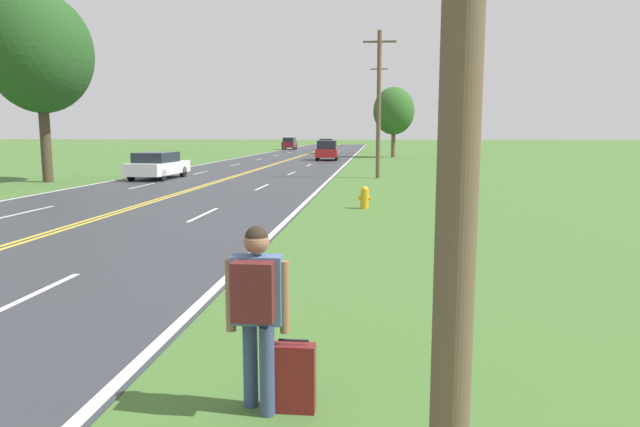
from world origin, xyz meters
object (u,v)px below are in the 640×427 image
(tree_mid_treeline, at_px, (40,54))
(car_red_van_approaching, at_px, (327,150))
(hitchhiker_person, at_px, (257,301))
(car_white_sedan_nearest, at_px, (158,165))
(car_maroon_suv_mid_far, at_px, (290,143))
(car_black_suv_mid_near, at_px, (326,146))
(fire_hydrant, at_px, (365,197))
(tree_left_verge, at_px, (394,111))
(suitcase, at_px, (294,378))

(tree_mid_treeline, relative_size, car_red_van_approaching, 2.21)
(car_red_van_approaching, bearing_deg, hitchhiker_person, 1.96)
(car_white_sedan_nearest, height_order, car_maroon_suv_mid_far, car_maroon_suv_mid_far)
(tree_mid_treeline, distance_m, car_black_suv_mid_near, 43.19)
(fire_hydrant, relative_size, tree_mid_treeline, 0.08)
(fire_hydrant, relative_size, car_red_van_approaching, 0.18)
(hitchhiker_person, relative_size, car_black_suv_mid_near, 0.35)
(car_red_van_approaching, bearing_deg, tree_left_verge, 135.45)
(tree_left_verge, relative_size, car_red_van_approaching, 1.66)
(fire_hydrant, bearing_deg, tree_mid_treeline, 152.24)
(tree_left_verge, bearing_deg, tree_mid_treeline, -120.46)
(suitcase, distance_m, fire_hydrant, 14.15)
(fire_hydrant, bearing_deg, car_black_suv_mid_near, 96.66)
(tree_left_verge, relative_size, car_maroon_suv_mid_far, 1.78)
(tree_left_verge, height_order, car_black_suv_mid_near, tree_left_verge)
(car_maroon_suv_mid_far, bearing_deg, car_white_sedan_nearest, -178.58)
(suitcase, height_order, tree_mid_treeline, tree_mid_treeline)
(fire_hydrant, bearing_deg, car_white_sedan_nearest, 136.16)
(tree_left_verge, height_order, car_maroon_suv_mid_far, tree_left_verge)
(car_black_suv_mid_near, bearing_deg, fire_hydrant, 4.52)
(fire_hydrant, height_order, tree_mid_treeline, tree_mid_treeline)
(hitchhiker_person, height_order, car_maroon_suv_mid_far, car_maroon_suv_mid_far)
(hitchhiker_person, distance_m, fire_hydrant, 14.24)
(car_black_suv_mid_near, xyz_separation_m, car_maroon_suv_mid_far, (-6.87, 15.12, -0.00))
(suitcase, distance_m, car_red_van_approaching, 47.45)
(suitcase, distance_m, car_maroon_suv_mid_far, 80.40)
(suitcase, height_order, tree_left_verge, tree_left_verge)
(hitchhiker_person, distance_m, car_black_suv_mid_near, 64.58)
(hitchhiker_person, distance_m, tree_left_verge, 54.33)
(tree_left_verge, xyz_separation_m, car_white_sedan_nearest, (-13.52, -28.82, -3.91))
(car_red_van_approaching, bearing_deg, suitcase, 2.36)
(tree_mid_treeline, relative_size, car_maroon_suv_mid_far, 2.37)
(car_white_sedan_nearest, bearing_deg, suitcase, -153.79)
(suitcase, height_order, car_maroon_suv_mid_far, car_maroon_suv_mid_far)
(fire_hydrant, distance_m, tree_left_verge, 40.22)
(fire_hydrant, bearing_deg, suitcase, -91.22)
(suitcase, relative_size, car_white_sedan_nearest, 0.15)
(suitcase, height_order, car_red_van_approaching, car_red_van_approaching)
(tree_left_verge, bearing_deg, suitcase, -92.37)
(tree_left_verge, bearing_deg, car_black_suv_mid_near, 127.31)
(tree_left_verge, xyz_separation_m, tree_mid_treeline, (-18.40, -31.28, 1.77))
(tree_left_verge, bearing_deg, car_maroon_suv_mid_far, 120.05)
(suitcase, relative_size, fire_hydrant, 0.91)
(tree_left_verge, distance_m, car_red_van_approaching, 9.92)
(car_black_suv_mid_near, bearing_deg, car_maroon_suv_mid_far, -157.70)
(tree_left_verge, relative_size, car_white_sedan_nearest, 1.50)
(car_black_suv_mid_near, bearing_deg, car_red_van_approaching, 3.30)
(suitcase, bearing_deg, car_maroon_suv_mid_far, 8.73)
(fire_hydrant, bearing_deg, car_red_van_approaching, 97.28)
(suitcase, xyz_separation_m, car_black_suv_mid_near, (-5.55, 64.31, 0.62))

